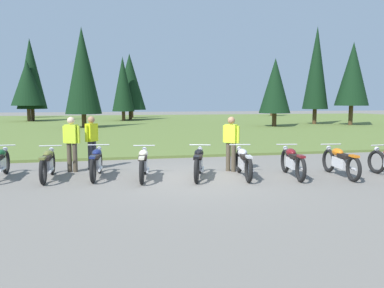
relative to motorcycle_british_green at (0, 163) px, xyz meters
The scene contains 14 objects.
ground_plane 5.48m from the motorcycle_british_green, 12.14° to the right, with size 140.00×140.00×0.00m, color slate.
grass_moorland 25.28m from the motorcycle_british_green, 77.81° to the left, with size 80.00×44.00×0.10m, color #5B7033.
forest_treeline 28.93m from the motorcycle_british_green, 78.07° to the left, with size 34.73×25.44×8.82m.
motorcycle_british_green is the anchor object (origin of this frame).
motorcycle_olive 1.38m from the motorcycle_british_green, 16.39° to the right, with size 0.62×2.10×0.88m.
motorcycle_navy 2.66m from the motorcycle_british_green, ahead, with size 0.62×2.10×0.88m.
motorcycle_cream 3.99m from the motorcycle_british_green, 12.72° to the right, with size 0.62×2.09×0.88m.
motorcycle_black 5.52m from the motorcycle_british_green, 10.96° to the right, with size 0.83×2.04×0.88m.
motorcycle_silver 6.79m from the motorcycle_british_green, 10.54° to the right, with size 0.62×2.09×0.88m.
motorcycle_maroon 8.18m from the motorcycle_british_green, 10.32° to the right, with size 0.62×2.09×0.88m.
motorcycle_orange 9.56m from the motorcycle_british_green, 10.21° to the right, with size 0.62×2.10×0.88m.
rider_with_back_turned 2.03m from the motorcycle_british_green, 18.18° to the left, with size 0.52×0.33×1.67m.
rider_near_row_end 2.69m from the motorcycle_british_green, 23.03° to the left, with size 0.40×0.45×1.67m.
rider_checking_bike 6.63m from the motorcycle_british_green, ahead, with size 0.42×0.41×1.67m.
Camera 1 is at (-2.21, -9.98, 2.12)m, focal length 35.07 mm.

